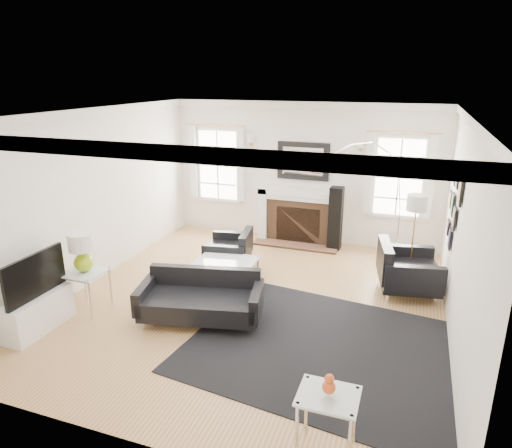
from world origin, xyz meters
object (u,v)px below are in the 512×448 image
at_px(armchair_left, 231,251).
at_px(fireplace, 299,217).
at_px(gourd_lamp, 82,250).
at_px(armchair_right, 405,271).
at_px(arc_floor_lamp, 361,197).
at_px(coffee_table, 223,265).
at_px(sofa, 201,299).

bearing_deg(armchair_left, fireplace, 64.10).
relative_size(armchair_left, gourd_lamp, 1.63).
relative_size(armchair_right, arc_floor_lamp, 0.50).
relative_size(coffee_table, gourd_lamp, 1.64).
height_order(armchair_right, arc_floor_lamp, arc_floor_lamp).
bearing_deg(coffee_table, sofa, -83.87).
height_order(coffee_table, gourd_lamp, gourd_lamp).
relative_size(sofa, gourd_lamp, 3.13).
bearing_deg(fireplace, arc_floor_lamp, -29.43).
relative_size(armchair_left, coffee_table, 0.99).
xyz_separation_m(fireplace, coffee_table, (-0.62, -2.48, -0.15)).
height_order(sofa, arc_floor_lamp, arc_floor_lamp).
height_order(fireplace, armchair_left, fireplace).
xyz_separation_m(sofa, gourd_lamp, (-1.69, -0.30, 0.64)).
relative_size(sofa, arc_floor_lamp, 0.79).
height_order(fireplace, armchair_right, fireplace).
distance_m(armchair_right, gourd_lamp, 4.84).
bearing_deg(gourd_lamp, armchair_left, 56.92).
relative_size(sofa, armchair_right, 1.60).
height_order(fireplace, arc_floor_lamp, arc_floor_lamp).
relative_size(coffee_table, arc_floor_lamp, 0.42).
distance_m(sofa, gourd_lamp, 1.83).
height_order(fireplace, sofa, fireplace).
height_order(sofa, armchair_left, armchair_left).
height_order(armchair_left, coffee_table, armchair_left).
height_order(armchair_left, gourd_lamp, gourd_lamp).
height_order(fireplace, coffee_table, fireplace).
distance_m(gourd_lamp, arc_floor_lamp, 4.65).
relative_size(fireplace, arc_floor_lamp, 0.74).
bearing_deg(armchair_right, sofa, -146.01).
bearing_deg(fireplace, sofa, -98.31).
relative_size(armchair_right, gourd_lamp, 1.96).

